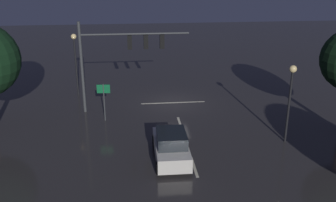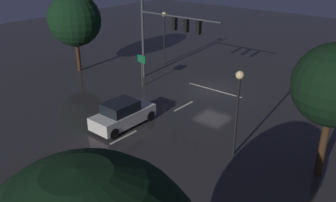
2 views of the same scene
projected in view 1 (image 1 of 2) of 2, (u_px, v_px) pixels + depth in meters
name	position (u px, v px, depth m)	size (l,w,h in m)	color
ground_plane	(173.00, 103.00, 30.53)	(80.00, 80.00, 0.00)	#2D2B2B
traffic_signal_assembly	(121.00, 50.00, 27.58)	(7.76, 0.47, 6.62)	#383A3D
lane_dash_far	(180.00, 123.00, 26.79)	(2.20, 0.16, 0.01)	beige
lane_dash_mid	(194.00, 167.00, 21.18)	(2.20, 0.16, 0.01)	beige
stop_bar	(173.00, 103.00, 30.63)	(5.00, 0.16, 0.01)	beige
car_approaching	(171.00, 146.00, 21.80)	(1.92, 4.38, 1.70)	silver
street_lamp_left_kerb	(291.00, 89.00, 22.95)	(0.44, 0.44, 4.88)	black
street_lamp_right_kerb	(75.00, 53.00, 31.23)	(0.44, 0.44, 5.08)	black
route_sign	(104.00, 94.00, 26.63)	(0.90, 0.12, 2.68)	#383A3D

